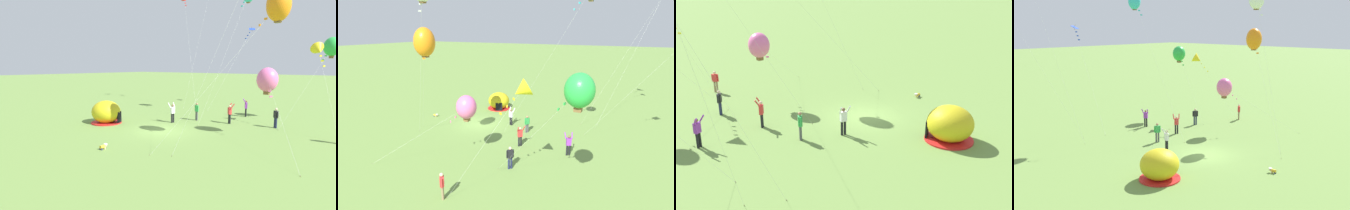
# 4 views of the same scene
# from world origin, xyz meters

# --- Properties ---
(ground_plane) EXTENTS (300.00, 300.00, 0.00)m
(ground_plane) POSITION_xyz_m (0.00, 0.00, 0.00)
(ground_plane) COLOR olive
(popup_tent) EXTENTS (2.81, 2.81, 2.10)m
(popup_tent) POSITION_xyz_m (-5.96, -0.84, 1.00)
(popup_tent) COLOR gold
(popup_tent) RESTS_ON ground
(toddler_crawling) EXTENTS (0.27, 0.55, 0.32)m
(toddler_crawling) POSITION_xyz_m (0.19, -5.84, 0.18)
(toddler_crawling) COLOR gold
(toddler_crawling) RESTS_ON ground
(person_far_back) EXTENTS (0.48, 0.42, 1.72)m
(person_far_back) POSITION_xyz_m (11.84, 5.06, 0.96)
(person_far_back) COLOR #8C7251
(person_far_back) RESTS_ON ground
(person_watching_sky) EXTENTS (0.51, 0.40, 1.72)m
(person_watching_sky) POSITION_xyz_m (-0.11, 5.48, 0.96)
(person_watching_sky) COLOR #4C4C51
(person_watching_sky) RESTS_ON ground
(person_flying_kite) EXTENTS (0.57, 0.69, 1.89)m
(person_flying_kite) POSITION_xyz_m (-1.28, 3.17, 1.00)
(person_flying_kite) COLOR black
(person_flying_kite) RESTS_ON ground
(person_strolling) EXTENTS (0.71, 0.68, 1.89)m
(person_strolling) POSITION_xyz_m (3.05, 6.15, 1.00)
(person_strolling) COLOR black
(person_strolling) RESTS_ON ground
(person_arms_raised) EXTENTS (0.64, 0.72, 1.89)m
(person_arms_raised) POSITION_xyz_m (2.85, 10.29, 1.00)
(person_arms_raised) COLOR black
(person_arms_raised) RESTS_ON ground
(person_with_toddler) EXTENTS (0.48, 0.43, 1.72)m
(person_with_toddler) POSITION_xyz_m (6.86, 7.07, 0.96)
(person_with_toddler) COLOR #1E2347
(person_with_toddler) RESTS_ON ground
(kite_pink) EXTENTS (4.64, 6.85, 5.17)m
(kite_pink) POSITION_xyz_m (7.13, 3.62, 4.27)
(kite_pink) COLOR silver
(kite_pink) RESTS_ON ground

